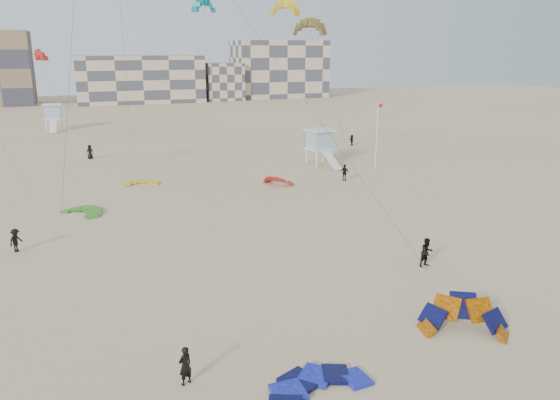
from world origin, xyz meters
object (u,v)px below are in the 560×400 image
object	(u,v)px
kite_ground_orange	(463,332)
kitesurfer_main	(185,366)
kite_ground_blue	(316,395)
lifeguard_tower_near	(320,147)

from	to	relation	value
kite_ground_orange	kitesurfer_main	size ratio (longest dim) A/B	2.56
kite_ground_orange	kitesurfer_main	distance (m)	13.75
kite_ground_blue	kitesurfer_main	distance (m)	5.51
lifeguard_tower_near	kite_ground_blue	bearing A→B (deg)	-122.07
kite_ground_blue	lifeguard_tower_near	size ratio (longest dim) A/B	0.78
kite_ground_orange	kitesurfer_main	bearing A→B (deg)	-152.14
kitesurfer_main	lifeguard_tower_near	distance (m)	46.07
kite_ground_orange	lifeguard_tower_near	size ratio (longest dim) A/B	0.73
kite_ground_orange	kitesurfer_main	world-z (taller)	kite_ground_orange
kitesurfer_main	kite_ground_blue	bearing A→B (deg)	125.36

